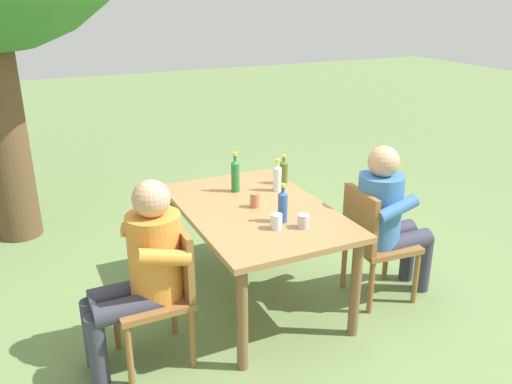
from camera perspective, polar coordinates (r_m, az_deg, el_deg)
name	(u,v)px	position (r m, az deg, el deg)	size (l,w,h in m)	color
ground_plane	(256,298)	(4.04, 0.00, -11.49)	(24.00, 24.00, 0.00)	#6B844C
dining_table	(256,220)	(3.73, 0.00, -3.03)	(1.50, 0.97, 0.74)	#A37547
chair_near_left	(373,238)	(3.92, 12.56, -4.89)	(0.47, 0.47, 0.87)	olive
chair_far_left	(163,287)	(3.29, -10.08, -10.08)	(0.44, 0.44, 0.87)	olive
person_in_white_shirt	(387,215)	(3.91, 14.08, -2.40)	(0.47, 0.61, 1.18)	#3D70B2
person_in_plaid_shirt	(143,266)	(3.18, -12.17, -7.87)	(0.47, 0.61, 1.18)	orange
bottle_green	(235,175)	(3.96, -2.32, 1.88)	(0.06, 0.06, 0.31)	#287A38
bottle_clear	(277,177)	(3.98, 2.33, 1.62)	(0.06, 0.06, 0.25)	white
bottle_olive	(284,171)	(4.14, 3.03, 2.26)	(0.06, 0.06, 0.24)	#566623
bottle_blue	(283,205)	(3.44, 2.92, -1.47)	(0.06, 0.06, 0.27)	#2D56A3
cup_terracotta	(255,200)	(3.69, -0.06, -0.89)	(0.07, 0.07, 0.10)	#BC6B47
cup_steel	(303,221)	(3.39, 5.14, -3.17)	(0.07, 0.07, 0.09)	#B2B7BC
cup_glass	(276,221)	(3.36, 2.23, -3.21)	(0.08, 0.08, 0.10)	silver
backpack_by_near_side	(234,204)	(5.21, -2.37, -1.30)	(0.29, 0.21, 0.41)	black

